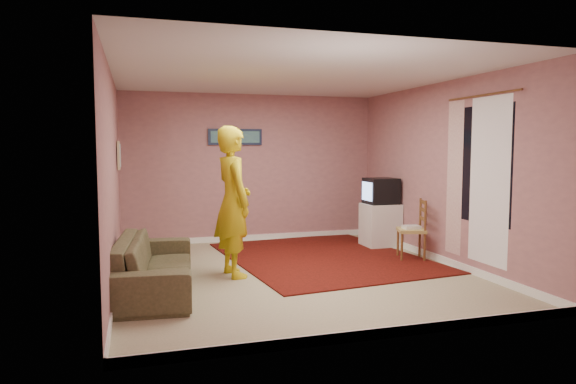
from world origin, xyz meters
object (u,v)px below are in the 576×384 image
object	(u,v)px
chair_a	(377,214)
sofa	(155,264)
crt_tv	(381,191)
tv_cabinet	(380,225)
chair_b	(411,223)
person	(233,202)

from	to	relation	value
chair_a	sofa	size ratio (longest dim) A/B	0.22
crt_tv	tv_cabinet	bearing A→B (deg)	0.00
crt_tv	sofa	size ratio (longest dim) A/B	0.24
crt_tv	sofa	world-z (taller)	crt_tv
chair_b	sofa	size ratio (longest dim) A/B	0.24
crt_tv	person	bearing A→B (deg)	-155.68
crt_tv	chair_a	world-z (taller)	crt_tv
crt_tv	chair_a	size ratio (longest dim) A/B	1.10
tv_cabinet	chair_a	xyz separation A→B (m)	(0.05, 0.22, 0.16)
tv_cabinet	chair_b	size ratio (longest dim) A/B	1.42
person	chair_a	bearing A→B (deg)	-71.80
tv_cabinet	crt_tv	bearing A→B (deg)	-179.77
tv_cabinet	chair_a	bearing A→B (deg)	77.44
chair_b	person	size ratio (longest dim) A/B	0.26
chair_a	person	distance (m)	3.18
chair_b	crt_tv	bearing A→B (deg)	-161.19
chair_a	chair_b	bearing A→B (deg)	-103.08
sofa	person	bearing A→B (deg)	-61.60
tv_cabinet	chair_b	world-z (taller)	chair_b
sofa	person	world-z (taller)	person
sofa	person	size ratio (longest dim) A/B	1.10
tv_cabinet	sofa	bearing A→B (deg)	-155.90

